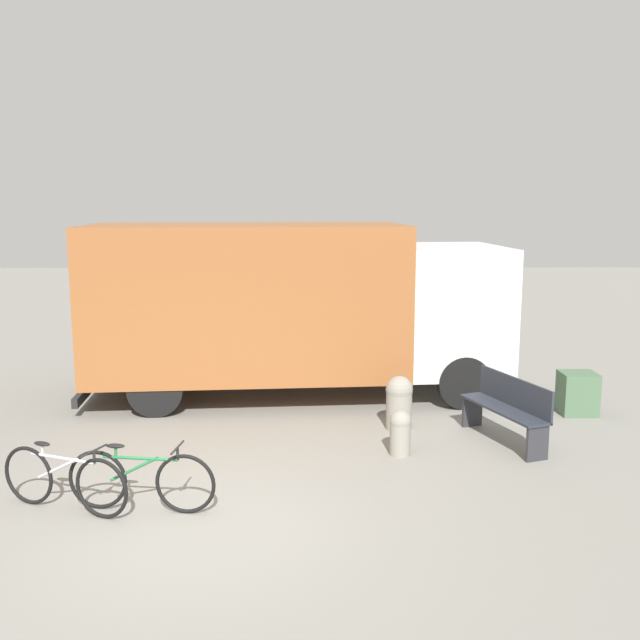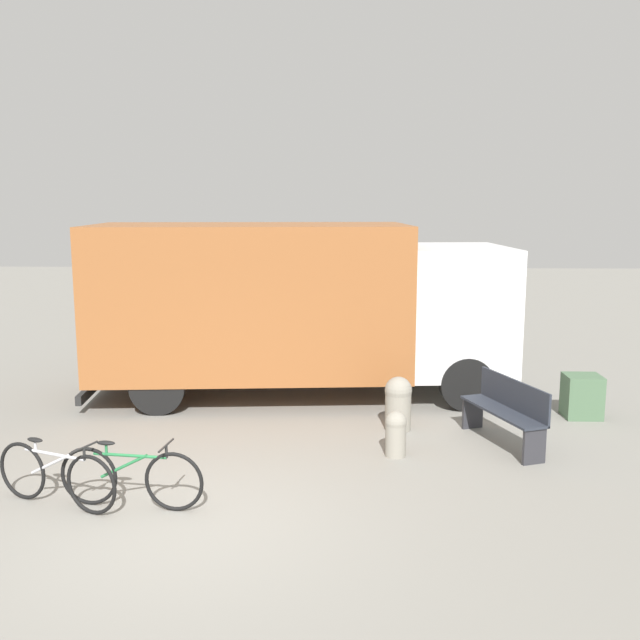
{
  "view_description": "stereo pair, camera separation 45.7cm",
  "coord_description": "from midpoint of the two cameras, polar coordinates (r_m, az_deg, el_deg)",
  "views": [
    {
      "loc": [
        1.24,
        -7.25,
        3.53
      ],
      "look_at": [
        1.32,
        3.86,
        1.64
      ],
      "focal_mm": 40.0,
      "sensor_mm": 36.0,
      "label": 1
    },
    {
      "loc": [
        1.7,
        -7.25,
        3.53
      ],
      "look_at": [
        1.32,
        3.86,
        1.64
      ],
      "focal_mm": 40.0,
      "sensor_mm": 36.0,
      "label": 2
    }
  ],
  "objects": [
    {
      "name": "utility_box",
      "position": [
        12.55,
        18.93,
        -5.57
      ],
      "size": [
        0.58,
        0.52,
        0.7
      ],
      "color": "#4C6B4C",
      "rests_on": "ground"
    },
    {
      "name": "ground_plane",
      "position": [
        8.2,
        -11.16,
        -16.07
      ],
      "size": [
        60.0,
        60.0,
        0.0
      ],
      "primitive_type": "plane",
      "color": "gray"
    },
    {
      "name": "bicycle_middle",
      "position": [
        8.61,
        -15.66,
        -12.22
      ],
      "size": [
        1.73,
        0.44,
        0.79
      ],
      "rotation": [
        0.0,
        0.0,
        -0.13
      ],
      "color": "black",
      "rests_on": "ground"
    },
    {
      "name": "park_bench",
      "position": [
        10.79,
        13.61,
        -6.75
      ],
      "size": [
        0.97,
        1.75,
        0.96
      ],
      "rotation": [
        0.0,
        0.0,
        1.92
      ],
      "color": "#282D38",
      "rests_on": "ground"
    },
    {
      "name": "bollard_near_bench",
      "position": [
        10.07,
        5.13,
        -8.84
      ],
      "size": [
        0.3,
        0.3,
        0.65
      ],
      "color": "gray",
      "rests_on": "ground"
    },
    {
      "name": "bollard_far_bench",
      "position": [
        11.15,
        5.17,
        -6.46
      ],
      "size": [
        0.42,
        0.42,
        0.84
      ],
      "color": "gray",
      "rests_on": "ground"
    },
    {
      "name": "bicycle_near",
      "position": [
        8.89,
        -21.24,
        -11.84
      ],
      "size": [
        1.63,
        0.72,
        0.79
      ],
      "rotation": [
        0.0,
        0.0,
        -0.38
      ],
      "color": "black",
      "rests_on": "ground"
    },
    {
      "name": "delivery_truck",
      "position": [
        12.78,
        -3.34,
        1.42
      ],
      "size": [
        7.59,
        3.02,
        3.1
      ],
      "rotation": [
        0.0,
        0.0,
        0.08
      ],
      "color": "#99592D",
      "rests_on": "ground"
    }
  ]
}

